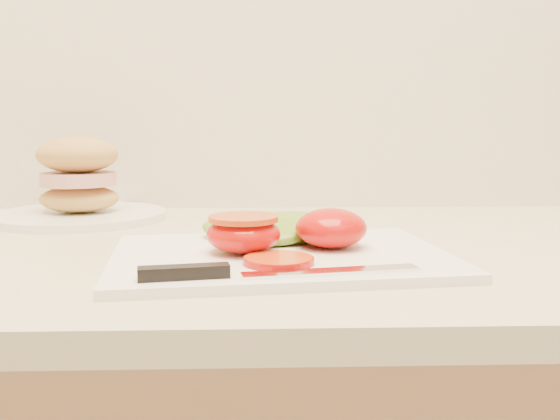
{
  "coord_description": "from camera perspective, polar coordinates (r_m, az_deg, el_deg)",
  "views": [
    {
      "loc": [
        -0.57,
        0.91,
        1.08
      ],
      "look_at": [
        -0.54,
        1.58,
        0.99
      ],
      "focal_mm": 40.0,
      "sensor_mm": 36.0,
      "label": 1
    }
  ],
  "objects": [
    {
      "name": "tomato_slice_0",
      "position": [
        0.62,
        -0.13,
        -4.63
      ],
      "size": [
        0.07,
        0.07,
        0.01
      ],
      "primitive_type": "cylinder",
      "color": "#D0550E",
      "rests_on": "cutting_board"
    },
    {
      "name": "knife",
      "position": [
        0.57,
        -3.39,
        -5.67
      ],
      "size": [
        0.26,
        0.06,
        0.01
      ],
      "rotation": [
        0.0,
        0.0,
        0.18
      ],
      "color": "silver",
      "rests_on": "cutting_board"
    },
    {
      "name": "tomato_half_cut",
      "position": [
        0.67,
        -3.36,
        -2.07
      ],
      "size": [
        0.08,
        0.08,
        0.04
      ],
      "color": "#C50503",
      "rests_on": "cutting_board"
    },
    {
      "name": "lettuce_leaf_0",
      "position": [
        0.75,
        -1.99,
        -1.74
      ],
      "size": [
        0.17,
        0.15,
        0.03
      ],
      "primitive_type": "ellipsoid",
      "rotation": [
        0.0,
        0.0,
        -0.42
      ],
      "color": "#699C29",
      "rests_on": "cutting_board"
    },
    {
      "name": "lettuce_leaf_1",
      "position": [
        0.76,
        1.33,
        -1.6
      ],
      "size": [
        0.15,
        0.13,
        0.03
      ],
      "primitive_type": "ellipsoid",
      "rotation": [
        0.0,
        0.0,
        0.38
      ],
      "color": "#699C29",
      "rests_on": "cutting_board"
    },
    {
      "name": "cutting_board",
      "position": [
        0.68,
        0.03,
        -4.3
      ],
      "size": [
        0.39,
        0.3,
        0.01
      ],
      "primitive_type": "cube",
      "rotation": [
        0.0,
        0.0,
        0.12
      ],
      "color": "white",
      "rests_on": "counter"
    },
    {
      "name": "sandwich_plate",
      "position": [
        1.01,
        -17.9,
        1.79
      ],
      "size": [
        0.26,
        0.26,
        0.13
      ],
      "rotation": [
        0.0,
        0.0,
        0.17
      ],
      "color": "white",
      "rests_on": "counter"
    },
    {
      "name": "tomato_half_dome",
      "position": [
        0.7,
        4.68,
        -1.65
      ],
      "size": [
        0.08,
        0.08,
        0.04
      ],
      "primitive_type": "ellipsoid",
      "color": "#C50503",
      "rests_on": "cutting_board"
    }
  ]
}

